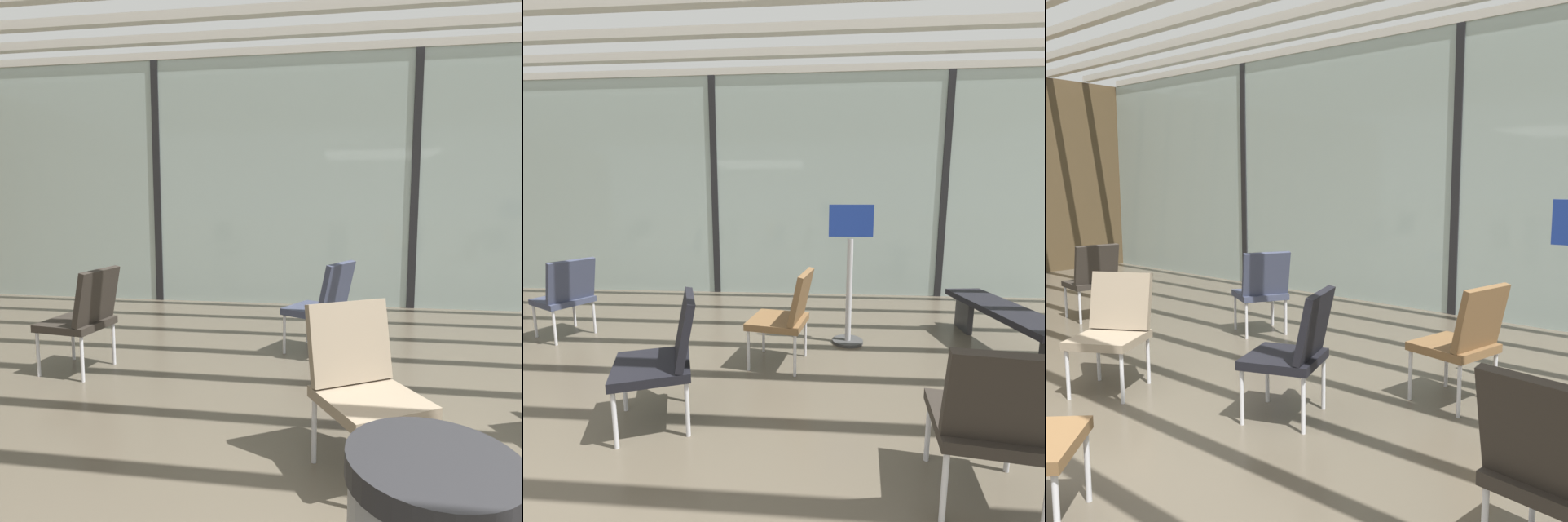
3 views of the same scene
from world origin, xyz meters
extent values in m
cube|color=#A3B7B2|center=(0.00, 5.20, 1.66)|extent=(14.00, 0.08, 3.32)
cube|color=black|center=(0.00, 5.20, 1.66)|extent=(0.10, 0.12, 3.32)
cube|color=black|center=(3.50, 5.20, 1.66)|extent=(0.10, 0.12, 3.32)
cube|color=beige|center=(0.00, 3.22, 3.37)|extent=(13.72, 0.12, 0.10)
cube|color=beige|center=(0.00, 3.88, 3.37)|extent=(13.72, 0.12, 0.10)
cube|color=beige|center=(0.00, 4.54, 3.37)|extent=(13.72, 0.12, 0.10)
cube|color=beige|center=(0.00, 5.20, 3.37)|extent=(13.72, 0.12, 0.10)
ellipsoid|color=silver|center=(0.36, 9.75, 2.08)|extent=(10.42, 4.16, 4.16)
sphere|color=#9D9DA0|center=(-4.44, 9.75, 2.08)|extent=(2.29, 2.29, 2.29)
sphere|color=black|center=(-2.51, 7.83, 2.39)|extent=(0.28, 0.28, 0.28)
sphere|color=black|center=(-1.61, 7.83, 2.39)|extent=(0.28, 0.28, 0.28)
sphere|color=black|center=(-0.71, 7.83, 2.39)|extent=(0.28, 0.28, 0.28)
sphere|color=black|center=(0.19, 7.83, 2.39)|extent=(0.28, 0.28, 0.28)
sphere|color=black|center=(1.09, 7.83, 2.39)|extent=(0.28, 0.28, 0.28)
cube|color=#28231E|center=(2.39, 1.15, 0.40)|extent=(0.54, 0.54, 0.06)
cube|color=#28231E|center=(2.37, 0.94, 0.65)|extent=(0.49, 0.20, 0.44)
cylinder|color=#BCBCC1|center=(2.63, 1.33, 0.18)|extent=(0.03, 0.03, 0.37)
cylinder|color=#BCBCC1|center=(2.21, 1.39, 0.18)|extent=(0.03, 0.03, 0.37)
cylinder|color=#BCBCC1|center=(2.16, 0.97, 0.18)|extent=(0.03, 0.03, 0.37)
cube|color=black|center=(0.50, 1.62, 0.40)|extent=(0.62, 0.62, 0.06)
cube|color=black|center=(0.70, 1.69, 0.65)|extent=(0.30, 0.50, 0.44)
cylinder|color=#BCBCC1|center=(0.23, 1.74, 0.18)|extent=(0.03, 0.03, 0.37)
cylinder|color=#BCBCC1|center=(0.38, 1.35, 0.18)|extent=(0.03, 0.03, 0.37)
cylinder|color=#BCBCC1|center=(0.62, 1.89, 0.18)|extent=(0.03, 0.03, 0.37)
cylinder|color=#BCBCC1|center=(0.77, 1.49, 0.18)|extent=(0.03, 0.03, 0.37)
cube|color=brown|center=(1.24, 2.59, 0.40)|extent=(0.56, 0.56, 0.06)
cube|color=brown|center=(1.45, 2.55, 0.65)|extent=(0.23, 0.50, 0.44)
cylinder|color=#BCBCC1|center=(1.07, 2.84, 0.18)|extent=(0.03, 0.03, 0.37)
cylinder|color=#BCBCC1|center=(0.99, 2.43, 0.18)|extent=(0.03, 0.03, 0.37)
cylinder|color=#BCBCC1|center=(1.48, 2.76, 0.18)|extent=(0.03, 0.03, 0.37)
cylinder|color=#BCBCC1|center=(1.40, 2.35, 0.18)|extent=(0.03, 0.03, 0.37)
cube|color=#33384C|center=(-1.18, 3.11, 0.40)|extent=(0.65, 0.65, 0.06)
cube|color=#33384C|center=(-0.99, 3.01, 0.65)|extent=(0.35, 0.49, 0.44)
cylinder|color=#BCBCC1|center=(-1.27, 3.40, 0.18)|extent=(0.03, 0.03, 0.37)
cylinder|color=#BCBCC1|center=(-1.47, 3.02, 0.18)|extent=(0.03, 0.03, 0.37)
cylinder|color=#BCBCC1|center=(-0.90, 3.20, 0.18)|extent=(0.03, 0.03, 0.37)
cylinder|color=#BCBCC1|center=(-1.10, 2.83, 0.18)|extent=(0.03, 0.03, 0.37)
cube|color=black|center=(3.39, 2.97, 0.44)|extent=(0.60, 1.54, 0.06)
cube|color=#262628|center=(3.30, 3.64, 0.21)|extent=(0.06, 0.36, 0.41)
cylinder|color=#333333|center=(1.92, 3.13, 0.01)|extent=(0.32, 0.32, 0.03)
cylinder|color=#B2B2B7|center=(1.92, 3.13, 0.55)|extent=(0.06, 0.06, 1.10)
cube|color=navy|center=(1.92, 3.13, 1.28)|extent=(0.44, 0.03, 0.32)
camera|label=1|loc=(-1.03, -1.17, 1.40)|focal=32.09mm
camera|label=2|loc=(1.54, -0.56, 1.48)|focal=25.11mm
camera|label=3|loc=(2.98, -1.14, 1.56)|focal=39.90mm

